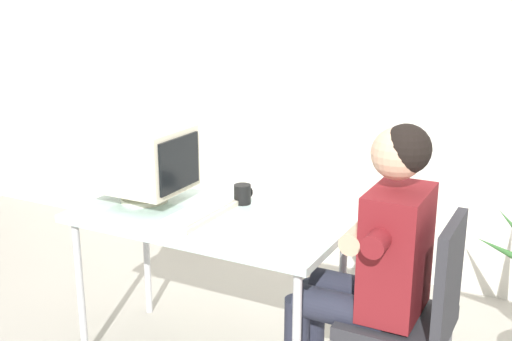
{
  "coord_description": "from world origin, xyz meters",
  "views": [
    {
      "loc": [
        1.46,
        -2.31,
        1.75
      ],
      "look_at": [
        0.25,
        0.0,
        1.0
      ],
      "focal_mm": 44.39,
      "sensor_mm": 36.0,
      "label": 1
    }
  ],
  "objects": [
    {
      "name": "wall_back",
      "position": [
        0.3,
        1.4,
        1.5
      ],
      "size": [
        8.0,
        0.1,
        3.0
      ],
      "primitive_type": "cube",
      "color": "silver",
      "rests_on": "ground_plane"
    },
    {
      "name": "person_seated",
      "position": [
        0.77,
        0.03,
        0.69
      ],
      "size": [
        0.68,
        0.55,
        1.26
      ],
      "color": "maroon",
      "rests_on": "ground_plane"
    },
    {
      "name": "office_chair",
      "position": [
        0.96,
        0.03,
        0.5
      ],
      "size": [
        0.42,
        0.42,
        0.9
      ],
      "color": "#4C4C51",
      "rests_on": "ground_plane"
    },
    {
      "name": "crt_monitor",
      "position": [
        -0.39,
        0.04,
        0.97
      ],
      "size": [
        0.43,
        0.36,
        0.37
      ],
      "color": "beige",
      "rests_on": "desk"
    },
    {
      "name": "desk_mug",
      "position": [
        0.05,
        0.23,
        0.8
      ],
      "size": [
        0.08,
        0.09,
        0.09
      ],
      "color": "black",
      "rests_on": "desk"
    },
    {
      "name": "keyboard",
      "position": [
        -0.03,
        -0.02,
        0.77
      ],
      "size": [
        0.18,
        0.45,
        0.03
      ],
      "color": "beige",
      "rests_on": "desk"
    },
    {
      "name": "desk",
      "position": [
        0.0,
        0.0,
        0.69
      ],
      "size": [
        1.26,
        0.64,
        0.75
      ],
      "color": "#B7B7BC",
      "rests_on": "ground_plane"
    }
  ]
}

